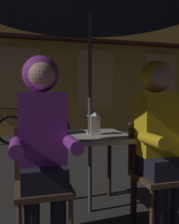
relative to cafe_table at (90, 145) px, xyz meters
The scene contains 10 objects.
ground_plane 0.64m from the cafe_table, ahead, with size 60.00×60.00×0.00m, color #2D2B28.
cafe_table is the anchor object (origin of this frame).
lantern 0.23m from the cafe_table, 11.41° to the left, with size 0.11×0.11×0.23m.
chair_left 0.62m from the cafe_table, 142.45° to the right, with size 0.40×0.40×0.87m.
chair_right 0.62m from the cafe_table, 37.55° to the right, with size 0.40×0.40×0.87m.
person_left_hooded 0.67m from the cafe_table, 138.43° to the right, with size 0.45×0.56×1.40m.
person_right_hooded 0.67m from the cafe_table, 41.57° to the right, with size 0.45×0.56×1.40m.
shopfront_building 5.95m from the cafe_table, 84.22° to the left, with size 10.00×0.93×6.20m.
bicycle_third 3.69m from the cafe_table, 94.67° to the left, with size 1.68×0.10×0.84m.
book 0.23m from the cafe_table, 131.34° to the left, with size 0.20×0.14×0.02m, color black.
Camera 1 is at (-0.65, -2.27, 1.11)m, focal length 40.81 mm.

